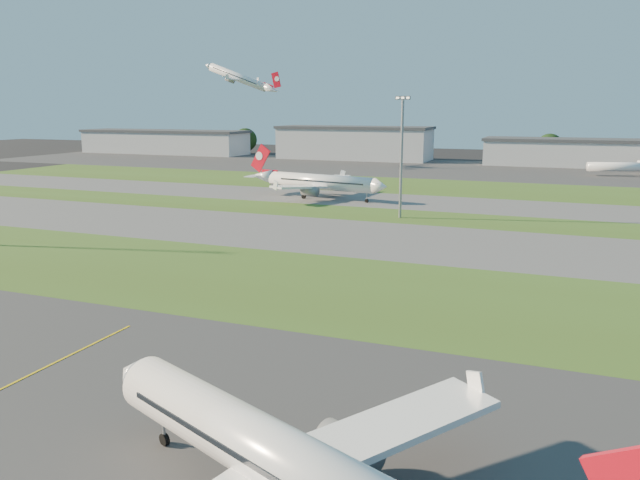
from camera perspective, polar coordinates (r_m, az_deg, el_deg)
The scene contains 18 objects.
grass_strip_a at distance 91.31m, azimuth -10.92°, elevation -3.02°, with size 300.00×34.00×0.01m, color #3D551C.
taxiway_a at distance 119.66m, azimuth -2.45°, elevation 0.74°, with size 300.00×32.00×0.01m, color #515154.
grass_strip_b at distance 142.48m, azimuth 1.66°, elevation 2.55°, with size 300.00×18.00×0.01m, color #3D551C.
taxiway_b at distance 163.09m, azimuth 4.31°, elevation 3.72°, with size 300.00×26.00×0.01m, color #515154.
grass_strip_c at distance 194.57m, azimuth 7.23°, elevation 4.99°, with size 300.00×40.00×0.01m, color #3D551C.
apron_far at distance 252.81m, azimuth 10.67°, elevation 6.46°, with size 400.00×80.00×0.01m, color #333335.
airliner_parked at distance 36.24m, azimuth -2.62°, elevation -20.08°, with size 34.63×29.43×11.48m.
airliner_taxiing at distance 163.86m, azimuth -0.01°, elevation 5.30°, with size 38.72×32.54×12.19m.
airliner_departing at distance 264.79m, azimuth -7.45°, elevation 14.52°, with size 32.57×27.66×10.17m.
mini_jet_near at distance 244.18m, azimuth 26.23°, elevation 6.03°, with size 27.96×10.26×9.48m.
light_mast_centre at distance 134.51m, azimuth 7.48°, elevation 8.25°, with size 3.20×0.70×25.80m.
hangar_far_west at distance 341.02m, azimuth -14.05°, elevation 8.72°, with size 91.80×23.00×12.20m.
hangar_west at distance 292.73m, azimuth 3.12°, elevation 8.87°, with size 71.40×23.00×15.20m.
hangar_east at distance 277.77m, azimuth 23.24°, elevation 7.35°, with size 81.60×23.00×11.20m.
tree_far_west at distance 375.63m, azimuth -17.92°, elevation 8.82°, with size 11.00×11.00×12.00m.
tree_west at distance 332.51m, azimuth -6.84°, elevation 9.08°, with size 12.10×12.10×13.20m.
tree_mid_west at distance 296.55m, azimuth 8.44°, elevation 8.45°, with size 9.90×9.90×10.80m.
tree_mid_east at distance 291.70m, azimuth 20.24°, elevation 7.99°, with size 11.55×11.55×12.60m.
Camera 1 is at (48.00, -22.12, 23.24)m, focal length 35.00 mm.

